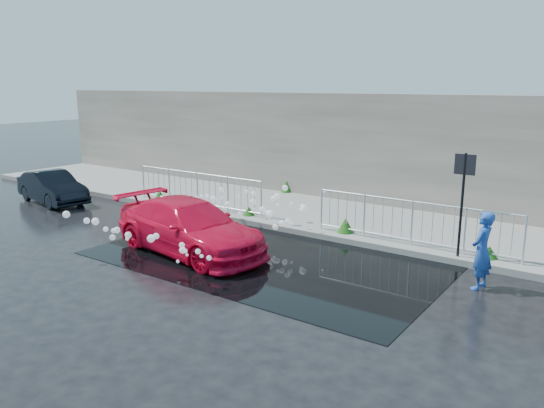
{
  "coord_description": "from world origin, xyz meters",
  "views": [
    {
      "loc": [
        7.37,
        -8.63,
        3.98
      ],
      "look_at": [
        -0.15,
        1.98,
        1.0
      ],
      "focal_mm": 35.0,
      "sensor_mm": 36.0,
      "label": 1
    }
  ],
  "objects": [
    {
      "name": "weeds",
      "position": [
        -0.32,
        4.62,
        0.32
      ],
      "size": [
        12.17,
        3.93,
        0.42
      ],
      "color": "#1B4111",
      "rests_on": "pavement"
    },
    {
      "name": "sign_post",
      "position": [
        4.2,
        3.1,
        1.72
      ],
      "size": [
        0.45,
        0.06,
        2.5
      ],
      "color": "black",
      "rests_on": "ground"
    },
    {
      "name": "railing_right",
      "position": [
        3.0,
        3.35,
        0.74
      ],
      "size": [
        5.05,
        0.05,
        1.1
      ],
      "color": "silver",
      "rests_on": "pavement"
    },
    {
      "name": "pavement",
      "position": [
        0.0,
        5.0,
        0.07
      ],
      "size": [
        30.0,
        4.0,
        0.15
      ],
      "primitive_type": "cube",
      "color": "slate",
      "rests_on": "ground"
    },
    {
      "name": "railing_left",
      "position": [
        -4.0,
        3.35,
        0.74
      ],
      "size": [
        5.05,
        0.05,
        1.1
      ],
      "color": "silver",
      "rests_on": "pavement"
    },
    {
      "name": "dark_car",
      "position": [
        -8.85,
        1.4,
        0.54
      ],
      "size": [
        3.4,
        1.64,
        1.07
      ],
      "primitive_type": "imported",
      "rotation": [
        0.0,
        0.0,
        1.41
      ],
      "color": "black",
      "rests_on": "ground"
    },
    {
      "name": "person",
      "position": [
        5.0,
        1.8,
        0.78
      ],
      "size": [
        0.44,
        0.61,
        1.57
      ],
      "primitive_type": "imported",
      "rotation": [
        0.0,
        0.0,
        -1.69
      ],
      "color": "#214CA8",
      "rests_on": "ground"
    },
    {
      "name": "curb",
      "position": [
        0.0,
        3.0,
        0.08
      ],
      "size": [
        30.0,
        0.25,
        0.16
      ],
      "primitive_type": "cube",
      "color": "slate",
      "rests_on": "ground"
    },
    {
      "name": "retaining_wall",
      "position": [
        0.0,
        7.2,
        1.9
      ],
      "size": [
        30.0,
        0.6,
        3.5
      ],
      "primitive_type": "cube",
      "color": "#645F54",
      "rests_on": "pavement"
    },
    {
      "name": "water_spray",
      "position": [
        -1.23,
        1.01,
        0.71
      ],
      "size": [
        3.7,
        5.6,
        1.12
      ],
      "color": "white",
      "rests_on": "ground"
    },
    {
      "name": "puddle",
      "position": [
        0.5,
        1.0,
        0.01
      ],
      "size": [
        8.0,
        5.0,
        0.01
      ],
      "primitive_type": "cube",
      "color": "black",
      "rests_on": "ground"
    },
    {
      "name": "red_car",
      "position": [
        -1.28,
        0.17,
        0.63
      ],
      "size": [
        4.53,
        2.36,
        1.26
      ],
      "primitive_type": "imported",
      "rotation": [
        0.0,
        0.0,
        1.43
      ],
      "color": "red",
      "rests_on": "ground"
    },
    {
      "name": "ground",
      "position": [
        0.0,
        0.0,
        0.0
      ],
      "size": [
        90.0,
        90.0,
        0.0
      ],
      "primitive_type": "plane",
      "color": "black",
      "rests_on": "ground"
    }
  ]
}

